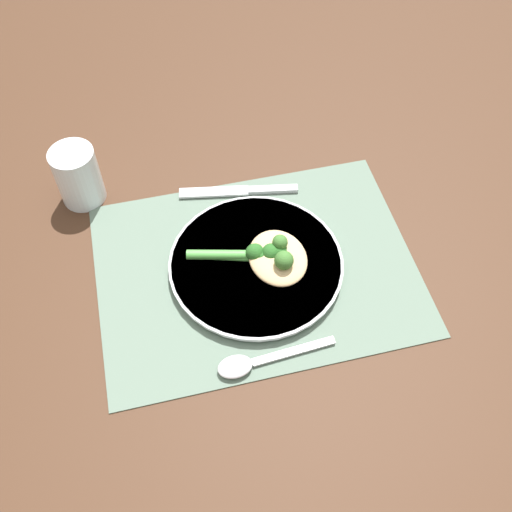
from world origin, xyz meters
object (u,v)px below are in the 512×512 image
(knife, at_px, (240,191))
(water_glass, at_px, (78,176))
(broccoli_stalk_rear, at_px, (243,255))
(spoon, at_px, (249,363))
(chicken_fillet, at_px, (278,258))
(broccoli_stalk_front, at_px, (270,255))
(plate, at_px, (256,264))

(knife, xyz_separation_m, water_glass, (-0.25, 0.05, 0.04))
(broccoli_stalk_rear, bearing_deg, spoon, 3.88)
(spoon, xyz_separation_m, water_glass, (-0.20, 0.36, 0.04))
(knife, distance_m, water_glass, 0.26)
(chicken_fillet, relative_size, knife, 0.55)
(broccoli_stalk_rear, bearing_deg, water_glass, -117.49)
(chicken_fillet, xyz_separation_m, water_glass, (-0.27, 0.22, 0.02))
(broccoli_stalk_front, xyz_separation_m, spoon, (-0.07, -0.15, -0.02))
(plate, distance_m, broccoli_stalk_front, 0.03)
(plate, height_order, water_glass, water_glass)
(water_glass, bearing_deg, plate, -40.56)
(knife, bearing_deg, plate, -173.66)
(chicken_fillet, xyz_separation_m, broccoli_stalk_rear, (-0.05, 0.02, 0.00))
(broccoli_stalk_front, distance_m, spoon, 0.17)
(plate, bearing_deg, knife, 86.27)
(broccoli_stalk_front, bearing_deg, spoon, -7.12)
(chicken_fillet, xyz_separation_m, spoon, (-0.08, -0.15, -0.02))
(plate, xyz_separation_m, spoon, (-0.05, -0.15, -0.00))
(spoon, bearing_deg, knife, -14.24)
(broccoli_stalk_rear, distance_m, water_glass, 0.30)
(plate, xyz_separation_m, knife, (0.01, 0.15, -0.01))
(broccoli_stalk_rear, relative_size, spoon, 0.71)
(plate, bearing_deg, water_glass, 139.44)
(plate, distance_m, chicken_fillet, 0.04)
(broccoli_stalk_rear, bearing_deg, knife, -177.19)
(chicken_fillet, relative_size, broccoli_stalk_front, 0.88)
(broccoli_stalk_rear, bearing_deg, plate, 74.76)
(knife, height_order, water_glass, water_glass)
(chicken_fillet, distance_m, broccoli_stalk_rear, 0.05)
(plate, distance_m, spoon, 0.16)
(chicken_fillet, height_order, spoon, chicken_fillet)
(chicken_fillet, distance_m, knife, 0.17)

